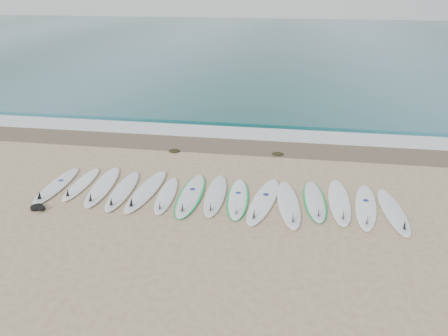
# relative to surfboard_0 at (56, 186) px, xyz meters

# --- Properties ---
(ground) EXTENTS (120.00, 120.00, 0.00)m
(ground) POSITION_rel_surfboard_0_xyz_m (4.70, 0.18, -0.06)
(ground) COLOR tan
(ocean) EXTENTS (120.00, 55.00, 0.03)m
(ocean) POSITION_rel_surfboard_0_xyz_m (4.70, 32.68, -0.04)
(ocean) COLOR #235F67
(ocean) RESTS_ON ground
(wet_sand_band) EXTENTS (120.00, 1.80, 0.01)m
(wet_sand_band) POSITION_rel_surfboard_0_xyz_m (4.70, 4.28, -0.05)
(wet_sand_band) COLOR brown
(wet_sand_band) RESTS_ON ground
(foam_band) EXTENTS (120.00, 1.40, 0.04)m
(foam_band) POSITION_rel_surfboard_0_xyz_m (4.70, 5.68, -0.04)
(foam_band) COLOR silver
(foam_band) RESTS_ON ground
(wave_crest) EXTENTS (120.00, 1.00, 0.10)m
(wave_crest) POSITION_rel_surfboard_0_xyz_m (4.70, 7.18, -0.01)
(wave_crest) COLOR #235F67
(wave_crest) RESTS_ON ground
(surfboard_0) EXTENTS (0.59, 2.59, 0.33)m
(surfboard_0) POSITION_rel_surfboard_0_xyz_m (0.00, 0.00, 0.00)
(surfboard_0) COLOR white
(surfboard_0) RESTS_ON ground
(surfboard_1) EXTENTS (0.52, 2.32, 0.30)m
(surfboard_1) POSITION_rel_surfboard_0_xyz_m (0.66, 0.22, -0.01)
(surfboard_1) COLOR white
(surfboard_1) RESTS_ON ground
(surfboard_2) EXTENTS (0.84, 2.80, 0.35)m
(surfboard_2) POSITION_rel_surfboard_0_xyz_m (1.36, 0.16, 0.00)
(surfboard_2) COLOR white
(surfboard_2) RESTS_ON ground
(surfboard_3) EXTENTS (0.68, 2.63, 0.33)m
(surfboard_3) POSITION_rel_surfboard_0_xyz_m (2.03, -0.01, 0.00)
(surfboard_3) COLOR white
(surfboard_3) RESTS_ON ground
(surfboard_4) EXTENTS (0.76, 2.84, 0.36)m
(surfboard_4) POSITION_rel_surfboard_0_xyz_m (2.69, 0.07, 0.00)
(surfboard_4) COLOR white
(surfboard_4) RESTS_ON ground
(surfboard_5) EXTENTS (0.67, 2.35, 0.30)m
(surfboard_5) POSITION_rel_surfboard_0_xyz_m (3.34, -0.08, -0.01)
(surfboard_5) COLOR white
(surfboard_5) RESTS_ON ground
(surfboard_6) EXTENTS (0.71, 2.75, 0.35)m
(surfboard_6) POSITION_rel_surfboard_0_xyz_m (4.01, 0.06, -0.01)
(surfboard_6) COLOR white
(surfboard_6) RESTS_ON ground
(surfboard_7) EXTENTS (0.67, 2.67, 0.34)m
(surfboard_7) POSITION_rel_surfboard_0_xyz_m (4.69, 0.15, 0.00)
(surfboard_7) COLOR silver
(surfboard_7) RESTS_ON ground
(surfboard_8) EXTENTS (0.79, 2.52, 0.32)m
(surfboard_8) POSITION_rel_surfboard_0_xyz_m (5.34, 0.08, -0.01)
(surfboard_8) COLOR white
(surfboard_8) RESTS_ON ground
(surfboard_9) EXTENTS (1.04, 2.93, 0.37)m
(surfboard_9) POSITION_rel_surfboard_0_xyz_m (6.04, -0.01, 0.01)
(surfboard_9) COLOR white
(surfboard_9) RESTS_ON ground
(surfboard_10) EXTENTS (0.92, 2.81, 0.35)m
(surfboard_10) POSITION_rel_surfboard_0_xyz_m (6.73, -0.06, 0.00)
(surfboard_10) COLOR white
(surfboard_10) RESTS_ON ground
(surfboard_11) EXTENTS (0.78, 2.52, 0.31)m
(surfboard_11) POSITION_rel_surfboard_0_xyz_m (7.42, 0.28, -0.01)
(surfboard_11) COLOR silver
(surfboard_11) RESTS_ON ground
(surfboard_12) EXTENTS (0.58, 2.76, 0.35)m
(surfboard_12) POSITION_rel_surfboard_0_xyz_m (8.08, 0.29, 0.00)
(surfboard_12) COLOR white
(surfboard_12) RESTS_ON ground
(surfboard_13) EXTENTS (0.86, 2.71, 0.34)m
(surfboard_13) POSITION_rel_surfboard_0_xyz_m (8.75, 0.11, 0.00)
(surfboard_13) COLOR white
(surfboard_13) RESTS_ON ground
(surfboard_14) EXTENTS (0.72, 2.63, 0.33)m
(surfboard_14) POSITION_rel_surfboard_0_xyz_m (9.43, -0.04, 0.00)
(surfboard_14) COLOR white
(surfboard_14) RESTS_ON ground
(seaweed_near) EXTENTS (0.41, 0.32, 0.08)m
(seaweed_near) POSITION_rel_surfboard_0_xyz_m (2.65, 3.35, -0.02)
(seaweed_near) COLOR black
(seaweed_near) RESTS_ON ground
(seaweed_far) EXTENTS (0.41, 0.32, 0.08)m
(seaweed_far) POSITION_rel_surfboard_0_xyz_m (6.26, 3.63, -0.02)
(seaweed_far) COLOR black
(seaweed_far) RESTS_ON ground
(leash_coil) EXTENTS (0.46, 0.36, 0.11)m
(leash_coil) POSITION_rel_surfboard_0_xyz_m (0.19, -1.28, -0.01)
(leash_coil) COLOR black
(leash_coil) RESTS_ON ground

